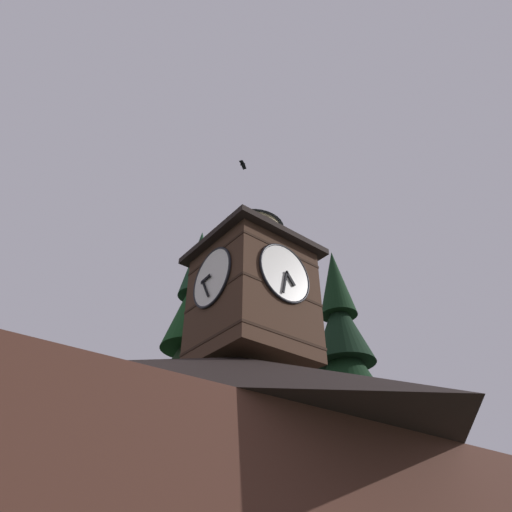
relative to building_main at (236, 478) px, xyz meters
The scene contains 6 objects.
building_main is the anchor object (origin of this frame).
clock_tower 6.81m from the building_main, 153.13° to the right, with size 4.44×4.44×7.33m.
pine_tree_behind 6.95m from the building_main, 105.39° to the right, with size 6.38×6.38×17.14m.
pine_tree_aside 11.14m from the building_main, 159.70° to the right, with size 7.24×7.24×18.07m.
moon 40.76m from the building_main, 115.31° to the right, with size 1.70×1.70×1.70m.
flying_bird_high 13.86m from the building_main, 125.21° to the right, with size 0.60×0.48×0.14m.
Camera 1 is at (8.05, 8.41, 2.03)m, focal length 30.20 mm.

